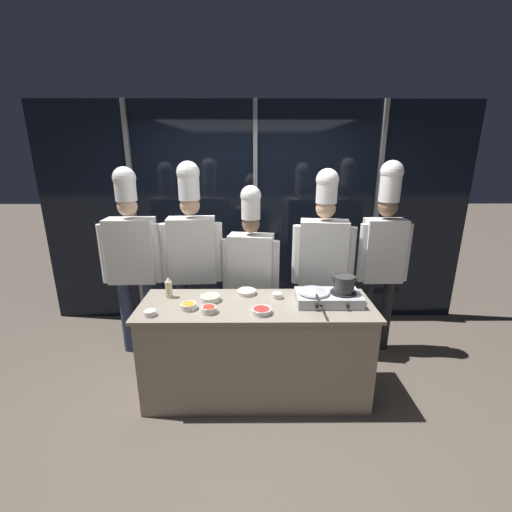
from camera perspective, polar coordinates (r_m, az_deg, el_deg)
ground_plane at (r=3.40m, az=0.03°, el=-21.64°), size 24.00×24.00×0.00m
window_wall_back at (r=4.28m, az=-0.12°, el=6.55°), size 5.25×0.09×2.70m
demo_counter at (r=3.14m, az=0.03°, el=-15.30°), size 1.99×0.67×0.88m
portable_stove at (r=3.00m, az=11.93°, el=-6.79°), size 0.55×0.33×0.10m
frying_pan at (r=2.94m, az=9.64°, el=-5.66°), size 0.27×0.47×0.04m
stock_pot at (r=2.98m, az=14.44°, el=-4.47°), size 0.20×0.18×0.14m
squeeze_bottle_oil at (r=3.12m, az=-14.34°, el=-5.16°), size 0.06×0.06×0.19m
prep_bowl_chili_flakes at (r=2.80m, az=-7.85°, el=-8.77°), size 0.12×0.12×0.05m
prep_bowl_bell_pepper at (r=2.76m, az=0.93°, el=-9.07°), size 0.16×0.16×0.04m
prep_bowl_ginger at (r=3.00m, az=-7.65°, el=-6.91°), size 0.17×0.17×0.05m
prep_bowl_carrots at (r=2.88m, az=-11.19°, el=-8.15°), size 0.13×0.13×0.05m
prep_bowl_garlic at (r=3.12m, az=-1.58°, el=-5.95°), size 0.17×0.17×0.04m
prep_bowl_chicken at (r=3.04m, az=3.51°, el=-6.51°), size 0.09×0.09×0.05m
prep_bowl_noodles at (r=2.85m, az=-17.24°, el=-9.01°), size 0.09×0.09×0.04m
chef_head at (r=3.74m, az=-19.94°, el=0.65°), size 0.63×0.26×1.99m
chef_sous at (r=3.57m, az=-10.56°, el=1.05°), size 0.62×0.28×2.04m
chef_line at (r=3.48m, az=-0.84°, el=-1.41°), size 0.58×0.30×1.82m
chef_pastry at (r=3.54m, az=11.11°, el=0.35°), size 0.62×0.32×1.98m
chef_apprentice at (r=3.76m, az=20.51°, el=1.65°), size 0.53×0.22×2.05m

